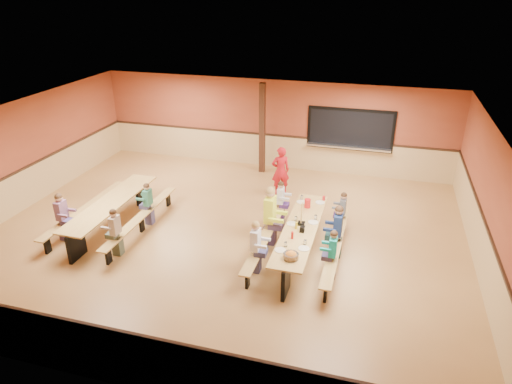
# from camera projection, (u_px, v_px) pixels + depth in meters

# --- Properties ---
(ground) EXTENTS (12.00, 12.00, 0.00)m
(ground) POSITION_uv_depth(u_px,v_px,m) (225.00, 235.00, 11.69)
(ground) COLOR olive
(ground) RESTS_ON ground
(room_envelope) EXTENTS (12.04, 10.04, 3.02)m
(room_envelope) POSITION_uv_depth(u_px,v_px,m) (224.00, 211.00, 11.40)
(room_envelope) COLOR brown
(room_envelope) RESTS_ON ground
(kitchen_pass_through) EXTENTS (2.78, 0.28, 1.38)m
(kitchen_pass_through) POSITION_uv_depth(u_px,v_px,m) (350.00, 131.00, 14.75)
(kitchen_pass_through) COLOR black
(kitchen_pass_through) RESTS_ON ground
(structural_post) EXTENTS (0.18, 0.18, 3.00)m
(structural_post) POSITION_uv_depth(u_px,v_px,m) (262.00, 129.00, 14.95)
(structural_post) COLOR #321A10
(structural_post) RESTS_ON ground
(cafeteria_table_main) EXTENTS (1.91, 3.70, 0.74)m
(cafeteria_table_main) POSITION_uv_depth(u_px,v_px,m) (300.00, 235.00, 10.63)
(cafeteria_table_main) COLOR tan
(cafeteria_table_main) RESTS_ON ground
(cafeteria_table_second) EXTENTS (1.91, 3.70, 0.74)m
(cafeteria_table_second) POSITION_uv_depth(u_px,v_px,m) (112.00, 209.00, 11.85)
(cafeteria_table_second) COLOR tan
(cafeteria_table_second) RESTS_ON ground
(seated_child_white_left) EXTENTS (0.38, 0.31, 1.24)m
(seated_child_white_left) POSITION_uv_depth(u_px,v_px,m) (256.00, 247.00, 9.98)
(seated_child_white_left) COLOR white
(seated_child_white_left) RESTS_ON ground
(seated_adult_yellow) EXTENTS (0.50, 0.41, 1.48)m
(seated_adult_yellow) POSITION_uv_depth(u_px,v_px,m) (270.00, 216.00, 11.04)
(seated_adult_yellow) COLOR #EDFF39
(seated_adult_yellow) RESTS_ON ground
(seated_child_grey_left) EXTENTS (0.34, 0.28, 1.15)m
(seated_child_grey_left) POSITION_uv_depth(u_px,v_px,m) (280.00, 202.00, 12.11)
(seated_child_grey_left) COLOR white
(seated_child_grey_left) RESTS_ON ground
(seated_child_teal_right) EXTENTS (0.34, 0.28, 1.14)m
(seated_child_teal_right) POSITION_uv_depth(u_px,v_px,m) (332.00, 255.00, 9.79)
(seated_child_teal_right) COLOR #16A5A0
(seated_child_teal_right) RESTS_ON ground
(seated_child_navy_right) EXTENTS (0.41, 0.33, 1.29)m
(seated_child_navy_right) POSITION_uv_depth(u_px,v_px,m) (337.00, 232.00, 10.54)
(seated_child_navy_right) COLOR navy
(seated_child_navy_right) RESTS_ON ground
(seated_child_char_right) EXTENTS (0.33, 0.27, 1.13)m
(seated_child_char_right) POSITION_uv_depth(u_px,v_px,m) (342.00, 213.00, 11.54)
(seated_child_char_right) COLOR #51545D
(seated_child_char_right) RESTS_ON ground
(seated_child_purple_sec) EXTENTS (0.38, 0.31, 1.24)m
(seated_child_purple_sec) POSITION_uv_depth(u_px,v_px,m) (62.00, 217.00, 11.25)
(seated_child_purple_sec) COLOR #7A5071
(seated_child_purple_sec) RESTS_ON ground
(seated_child_green_sec) EXTENTS (0.34, 0.28, 1.15)m
(seated_child_green_sec) POSITION_uv_depth(u_px,v_px,m) (148.00, 204.00, 12.00)
(seated_child_green_sec) COLOR #347C64
(seated_child_green_sec) RESTS_ON ground
(seated_child_tan_sec) EXTENTS (0.35, 0.29, 1.18)m
(seated_child_tan_sec) POSITION_uv_depth(u_px,v_px,m) (116.00, 232.00, 10.62)
(seated_child_tan_sec) COLOR #B19C8C
(seated_child_tan_sec) RESTS_ON ground
(standing_woman) EXTENTS (0.65, 0.56, 1.50)m
(standing_woman) POSITION_uv_depth(u_px,v_px,m) (281.00, 171.00, 13.63)
(standing_woman) COLOR red
(standing_woman) RESTS_ON ground
(punch_pitcher) EXTENTS (0.16, 0.16, 0.22)m
(punch_pitcher) POSITION_uv_depth(u_px,v_px,m) (308.00, 203.00, 11.42)
(punch_pitcher) COLOR red
(punch_pitcher) RESTS_ON cafeteria_table_main
(chip_bowl) EXTENTS (0.32, 0.32, 0.15)m
(chip_bowl) POSITION_uv_depth(u_px,v_px,m) (291.00, 256.00, 9.32)
(chip_bowl) COLOR orange
(chip_bowl) RESTS_ON cafeteria_table_main
(napkin_dispenser) EXTENTS (0.10, 0.14, 0.13)m
(napkin_dispenser) POSITION_uv_depth(u_px,v_px,m) (302.00, 229.00, 10.33)
(napkin_dispenser) COLOR black
(napkin_dispenser) RESTS_ON cafeteria_table_main
(condiment_mustard) EXTENTS (0.06, 0.06, 0.17)m
(condiment_mustard) POSITION_uv_depth(u_px,v_px,m) (296.00, 226.00, 10.44)
(condiment_mustard) COLOR yellow
(condiment_mustard) RESTS_ON cafeteria_table_main
(condiment_ketchup) EXTENTS (0.06, 0.06, 0.17)m
(condiment_ketchup) POSITION_uv_depth(u_px,v_px,m) (292.00, 235.00, 10.04)
(condiment_ketchup) COLOR #B2140F
(condiment_ketchup) RESTS_ON cafeteria_table_main
(table_paddle) EXTENTS (0.16, 0.16, 0.56)m
(table_paddle) POSITION_uv_depth(u_px,v_px,m) (301.00, 219.00, 10.60)
(table_paddle) COLOR black
(table_paddle) RESTS_ON cafeteria_table_main
(place_settings) EXTENTS (0.65, 3.30, 0.11)m
(place_settings) POSITION_uv_depth(u_px,v_px,m) (301.00, 225.00, 10.51)
(place_settings) COLOR beige
(place_settings) RESTS_ON cafeteria_table_main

